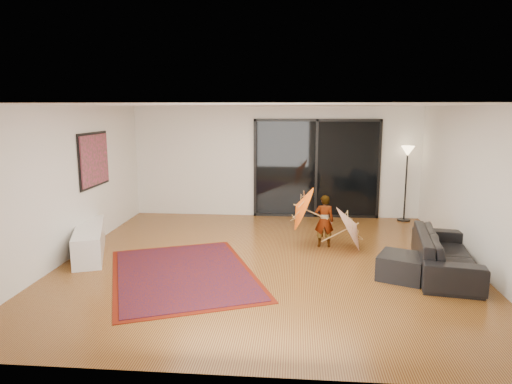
# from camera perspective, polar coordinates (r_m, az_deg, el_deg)

# --- Properties ---
(floor) EXTENTS (7.00, 7.00, 0.00)m
(floor) POSITION_cam_1_polar(r_m,az_deg,el_deg) (8.10, 1.24, -8.67)
(floor) COLOR #8F5E27
(floor) RESTS_ON ground
(ceiling) EXTENTS (7.00, 7.00, 0.00)m
(ceiling) POSITION_cam_1_polar(r_m,az_deg,el_deg) (7.65, 1.32, 10.80)
(ceiling) COLOR white
(ceiling) RESTS_ON wall_back
(wall_back) EXTENTS (7.00, 0.00, 7.00)m
(wall_back) POSITION_cam_1_polar(r_m,az_deg,el_deg) (11.22, 2.44, 3.77)
(wall_back) COLOR silver
(wall_back) RESTS_ON floor
(wall_front) EXTENTS (7.00, 0.00, 7.00)m
(wall_front) POSITION_cam_1_polar(r_m,az_deg,el_deg) (4.37, -1.71, -6.90)
(wall_front) COLOR silver
(wall_front) RESTS_ON floor
(wall_left) EXTENTS (0.00, 7.00, 7.00)m
(wall_left) POSITION_cam_1_polar(r_m,az_deg,el_deg) (8.71, -22.35, 1.06)
(wall_left) COLOR silver
(wall_left) RESTS_ON floor
(wall_right) EXTENTS (0.00, 7.00, 7.00)m
(wall_right) POSITION_cam_1_polar(r_m,az_deg,el_deg) (8.31, 26.13, 0.36)
(wall_right) COLOR silver
(wall_right) RESTS_ON floor
(sliding_door) EXTENTS (3.06, 0.07, 2.40)m
(sliding_door) POSITION_cam_1_polar(r_m,az_deg,el_deg) (11.21, 7.54, 2.91)
(sliding_door) COLOR black
(sliding_door) RESTS_ON wall_back
(painting) EXTENTS (0.04, 1.28, 1.08)m
(painting) POSITION_cam_1_polar(r_m,az_deg,el_deg) (9.55, -19.56, 3.82)
(painting) COLOR black
(painting) RESTS_ON wall_left
(media_console) EXTENTS (1.12, 1.92, 0.52)m
(media_console) POSITION_cam_1_polar(r_m,az_deg,el_deg) (8.93, -20.09, -5.74)
(media_console) COLOR white
(media_console) RESTS_ON floor
(speaker) EXTENTS (0.34, 0.34, 0.32)m
(speaker) POSITION_cam_1_polar(r_m,az_deg,el_deg) (8.76, -20.69, -6.77)
(speaker) COLOR #424244
(speaker) RESTS_ON floor
(persian_rug) EXTENTS (3.18, 3.66, 0.02)m
(persian_rug) POSITION_cam_1_polar(r_m,az_deg,el_deg) (7.60, -9.08, -10.03)
(persian_rug) COLOR #5B1407
(persian_rug) RESTS_ON floor
(sofa) EXTENTS (1.23, 2.34, 0.65)m
(sofa) POSITION_cam_1_polar(r_m,az_deg,el_deg) (8.12, 22.55, -7.03)
(sofa) COLOR black
(sofa) RESTS_ON floor
(ottoman) EXTENTS (0.89, 0.89, 0.39)m
(ottoman) POSITION_cam_1_polar(r_m,az_deg,el_deg) (7.63, 17.75, -8.87)
(ottoman) COLOR black
(ottoman) RESTS_ON floor
(floor_lamp) EXTENTS (0.31, 0.31, 1.79)m
(floor_lamp) POSITION_cam_1_polar(r_m,az_deg,el_deg) (11.27, 18.37, 3.58)
(floor_lamp) COLOR black
(floor_lamp) RESTS_ON floor
(child) EXTENTS (0.38, 0.25, 1.02)m
(child) POSITION_cam_1_polar(r_m,az_deg,el_deg) (8.90, 8.51, -3.60)
(child) COLOR #999999
(child) RESTS_ON floor
(parasol_orange) EXTENTS (0.51, 0.89, 0.89)m
(parasol_orange) POSITION_cam_1_polar(r_m,az_deg,el_deg) (8.79, 4.99, -2.21)
(parasol_orange) COLOR #F1590C
(parasol_orange) RESTS_ON child
(parasol_white) EXTENTS (0.62, 0.93, 0.97)m
(parasol_white) POSITION_cam_1_polar(r_m,az_deg,el_deg) (8.82, 12.47, -3.90)
(parasol_white) COLOR silver
(parasol_white) RESTS_ON floor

